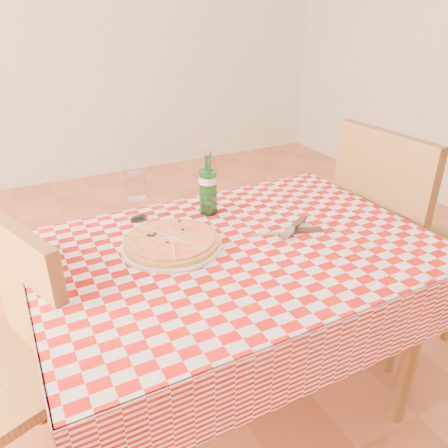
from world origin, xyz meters
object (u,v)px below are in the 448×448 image
object	(u,v)px
dining_table	(237,271)
water_bottle	(208,183)
pizza_plate	(172,241)
chair_near	(391,229)
wine_glass	(137,197)
chair_far	(9,355)

from	to	relation	value
dining_table	water_bottle	xyz separation A→B (m)	(0.03, 0.28, 0.22)
pizza_plate	water_bottle	size ratio (longest dim) A/B	1.36
chair_near	water_bottle	size ratio (longest dim) A/B	4.25
dining_table	wine_glass	bearing A→B (deg)	123.12
dining_table	pizza_plate	world-z (taller)	pizza_plate
pizza_plate	water_bottle	bearing A→B (deg)	39.07
pizza_plate	water_bottle	xyz separation A→B (m)	(0.22, 0.18, 0.10)
dining_table	chair_far	distance (m)	0.75
dining_table	wine_glass	size ratio (longest dim) A/B	6.63
dining_table	chair_near	size ratio (longest dim) A/B	1.15
wine_glass	pizza_plate	bearing A→B (deg)	-82.45
chair_near	wine_glass	distance (m)	1.10
dining_table	chair_near	world-z (taller)	chair_near
wine_glass	chair_near	bearing A→B (deg)	-15.16
chair_far	pizza_plate	size ratio (longest dim) A/B	2.77
chair_near	pizza_plate	distance (m)	1.02
chair_far	pizza_plate	world-z (taller)	chair_far
chair_far	water_bottle	size ratio (longest dim) A/B	3.76
chair_far	water_bottle	world-z (taller)	water_bottle
chair_far	wine_glass	distance (m)	0.65
chair_far	wine_glass	size ratio (longest dim) A/B	5.10
chair_near	pizza_plate	size ratio (longest dim) A/B	3.12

